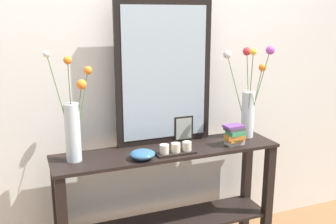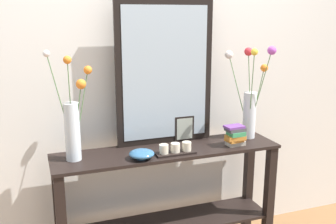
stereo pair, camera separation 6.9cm
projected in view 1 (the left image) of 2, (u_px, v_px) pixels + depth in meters
name	position (u px, v px, depth m)	size (l,w,h in m)	color
wall_back	(152.00, 53.00, 2.55)	(6.40, 0.08, 2.70)	silver
console_table	(168.00, 192.00, 2.50)	(1.43, 0.34, 0.78)	black
mirror_leaning	(164.00, 73.00, 2.46)	(0.64, 0.03, 0.92)	black
tall_vase_left	(73.00, 124.00, 2.19)	(0.27, 0.14, 0.64)	silver
vase_right	(249.00, 101.00, 2.62)	(0.25, 0.27, 0.63)	silver
candle_tray	(176.00, 149.00, 2.35)	(0.24, 0.09, 0.07)	black
picture_frame_small	(184.00, 128.00, 2.58)	(0.13, 0.01, 0.17)	black
decorative_bowl	(143.00, 154.00, 2.26)	(0.15, 0.15, 0.05)	#2D5B84
book_stack	(234.00, 135.00, 2.50)	(0.14, 0.10, 0.13)	#B2A893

